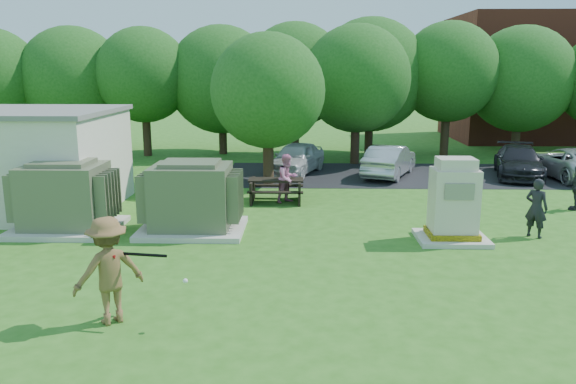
{
  "coord_description": "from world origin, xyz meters",
  "views": [
    {
      "loc": [
        0.39,
        -11.2,
        4.68
      ],
      "look_at": [
        0.0,
        4.0,
        1.3
      ],
      "focal_mm": 35.0,
      "sensor_mm": 36.0,
      "label": 1
    }
  ],
  "objects_px": {
    "generator_cabinet": "(453,205)",
    "person_by_generator": "(536,208)",
    "batter": "(109,270)",
    "car_dark": "(519,162)",
    "car_white": "(296,158)",
    "transformer_left": "(65,198)",
    "picnic_table": "(276,188)",
    "car_silver_b": "(570,163)",
    "transformer_right": "(192,199)",
    "car_silver_a": "(389,161)",
    "person_at_picnic": "(288,178)"
  },
  "relations": [
    {
      "from": "transformer_right",
      "to": "person_at_picnic",
      "type": "bearing_deg",
      "value": 53.85
    },
    {
      "from": "picnic_table",
      "to": "person_by_generator",
      "type": "height_order",
      "value": "person_by_generator"
    },
    {
      "from": "picnic_table",
      "to": "car_silver_a",
      "type": "height_order",
      "value": "car_silver_a"
    },
    {
      "from": "person_by_generator",
      "to": "car_white",
      "type": "relative_size",
      "value": 0.41
    },
    {
      "from": "batter",
      "to": "car_white",
      "type": "bearing_deg",
      "value": -138.31
    },
    {
      "from": "transformer_left",
      "to": "person_by_generator",
      "type": "xyz_separation_m",
      "value": [
        13.44,
        -0.34,
        -0.13
      ]
    },
    {
      "from": "car_dark",
      "to": "person_at_picnic",
      "type": "bearing_deg",
      "value": -137.99
    },
    {
      "from": "transformer_right",
      "to": "generator_cabinet",
      "type": "distance_m",
      "value": 7.36
    },
    {
      "from": "transformer_left",
      "to": "car_white",
      "type": "bearing_deg",
      "value": 54.42
    },
    {
      "from": "batter",
      "to": "car_white",
      "type": "relative_size",
      "value": 0.49
    },
    {
      "from": "transformer_left",
      "to": "picnic_table",
      "type": "relative_size",
      "value": 1.55
    },
    {
      "from": "generator_cabinet",
      "to": "car_silver_a",
      "type": "distance_m",
      "value": 9.42
    },
    {
      "from": "car_silver_b",
      "to": "picnic_table",
      "type": "bearing_deg",
      "value": 17.03
    },
    {
      "from": "generator_cabinet",
      "to": "person_by_generator",
      "type": "bearing_deg",
      "value": 9.06
    },
    {
      "from": "car_white",
      "to": "car_dark",
      "type": "bearing_deg",
      "value": 16.45
    },
    {
      "from": "batter",
      "to": "picnic_table",
      "type": "bearing_deg",
      "value": -141.29
    },
    {
      "from": "transformer_left",
      "to": "car_dark",
      "type": "xyz_separation_m",
      "value": [
        16.35,
        8.74,
        -0.31
      ]
    },
    {
      "from": "transformer_right",
      "to": "person_by_generator",
      "type": "height_order",
      "value": "transformer_right"
    },
    {
      "from": "car_white",
      "to": "car_dark",
      "type": "xyz_separation_m",
      "value": [
        9.73,
        -0.52,
        -0.04
      ]
    },
    {
      "from": "picnic_table",
      "to": "batter",
      "type": "bearing_deg",
      "value": -105.17
    },
    {
      "from": "person_at_picnic",
      "to": "car_dark",
      "type": "distance_m",
      "value": 11.19
    },
    {
      "from": "car_white",
      "to": "car_silver_b",
      "type": "xyz_separation_m",
      "value": [
        11.83,
        -0.75,
        -0.04
      ]
    },
    {
      "from": "transformer_right",
      "to": "car_white",
      "type": "distance_m",
      "value": 9.71
    },
    {
      "from": "generator_cabinet",
      "to": "car_dark",
      "type": "relative_size",
      "value": 0.5
    },
    {
      "from": "picnic_table",
      "to": "person_by_generator",
      "type": "bearing_deg",
      "value": -28.56
    },
    {
      "from": "person_by_generator",
      "to": "person_at_picnic",
      "type": "distance_m",
      "value": 8.12
    },
    {
      "from": "car_silver_a",
      "to": "car_dark",
      "type": "relative_size",
      "value": 0.91
    },
    {
      "from": "transformer_left",
      "to": "generator_cabinet",
      "type": "bearing_deg",
      "value": -3.76
    },
    {
      "from": "transformer_left",
      "to": "car_dark",
      "type": "height_order",
      "value": "transformer_left"
    },
    {
      "from": "picnic_table",
      "to": "batter",
      "type": "relative_size",
      "value": 0.95
    },
    {
      "from": "batter",
      "to": "car_silver_b",
      "type": "height_order",
      "value": "batter"
    },
    {
      "from": "car_white",
      "to": "car_silver_a",
      "type": "distance_m",
      "value": 4.13
    },
    {
      "from": "batter",
      "to": "car_dark",
      "type": "xyz_separation_m",
      "value": [
        13.03,
        14.74,
        -0.35
      ]
    },
    {
      "from": "picnic_table",
      "to": "car_dark",
      "type": "xyz_separation_m",
      "value": [
        10.39,
        5.01,
        0.15
      ]
    },
    {
      "from": "picnic_table",
      "to": "person_by_generator",
      "type": "relative_size",
      "value": 1.15
    },
    {
      "from": "transformer_right",
      "to": "car_white",
      "type": "bearing_deg",
      "value": 72.48
    },
    {
      "from": "batter",
      "to": "person_by_generator",
      "type": "xyz_separation_m",
      "value": [
        10.12,
        5.66,
        -0.17
      ]
    },
    {
      "from": "picnic_table",
      "to": "person_by_generator",
      "type": "distance_m",
      "value": 8.52
    },
    {
      "from": "generator_cabinet",
      "to": "person_at_picnic",
      "type": "xyz_separation_m",
      "value": [
        -4.65,
        4.39,
        -0.15
      ]
    },
    {
      "from": "person_by_generator",
      "to": "car_dark",
      "type": "height_order",
      "value": "person_by_generator"
    },
    {
      "from": "car_silver_a",
      "to": "transformer_right",
      "type": "bearing_deg",
      "value": 73.59
    },
    {
      "from": "transformer_right",
      "to": "generator_cabinet",
      "type": "height_order",
      "value": "generator_cabinet"
    },
    {
      "from": "generator_cabinet",
      "to": "person_by_generator",
      "type": "distance_m",
      "value": 2.45
    },
    {
      "from": "generator_cabinet",
      "to": "car_dark",
      "type": "distance_m",
      "value": 10.86
    },
    {
      "from": "person_at_picnic",
      "to": "car_silver_b",
      "type": "distance_m",
      "value": 13.01
    },
    {
      "from": "person_by_generator",
      "to": "car_silver_b",
      "type": "relative_size",
      "value": 0.36
    },
    {
      "from": "car_silver_a",
      "to": "person_by_generator",
      "type": "bearing_deg",
      "value": 129.34
    },
    {
      "from": "batter",
      "to": "transformer_right",
      "type": "bearing_deg",
      "value": -129.7
    },
    {
      "from": "transformer_left",
      "to": "person_by_generator",
      "type": "bearing_deg",
      "value": -1.45
    },
    {
      "from": "picnic_table",
      "to": "car_dark",
      "type": "relative_size",
      "value": 0.42
    }
  ]
}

